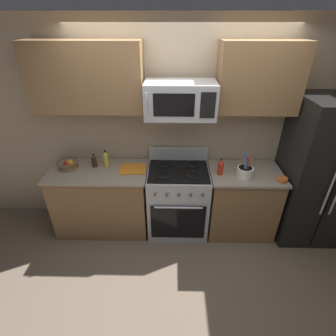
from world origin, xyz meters
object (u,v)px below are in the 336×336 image
object	(u,v)px
bottle_soy	(94,161)
prep_bowl	(282,179)
refrigerator	(317,173)
bottle_oil	(106,159)
cutting_board	(133,169)
range_oven	(178,199)
fruit_basket	(68,164)
microwave	(180,100)
utensil_crock	(245,171)
bottle_hot_sauce	(221,167)

from	to	relation	value
bottle_soy	prep_bowl	world-z (taller)	bottle_soy
bottle_soy	refrigerator	bearing A→B (deg)	-2.34
bottle_oil	prep_bowl	world-z (taller)	bottle_oil
bottle_oil	cutting_board	bearing A→B (deg)	-12.47
range_oven	fruit_basket	world-z (taller)	range_oven
fruit_basket	bottle_oil	size ratio (longest dim) A/B	1.16
bottle_oil	microwave	bearing A→B (deg)	-4.85
range_oven	microwave	distance (m)	1.31
utensil_crock	prep_bowl	size ratio (longest dim) A/B	2.66
refrigerator	bottle_soy	size ratio (longest dim) A/B	10.43
microwave	bottle_soy	bearing A→B (deg)	176.37
bottle_hot_sauce	prep_bowl	world-z (taller)	bottle_hot_sauce
microwave	cutting_board	world-z (taller)	microwave
utensil_crock	prep_bowl	world-z (taller)	utensil_crock
microwave	bottle_soy	distance (m)	1.33
cutting_board	microwave	bearing A→B (deg)	-0.18
range_oven	cutting_board	distance (m)	0.72
bottle_hot_sauce	bottle_soy	size ratio (longest dim) A/B	1.19
bottle_soy	prep_bowl	xyz separation A→B (m)	(2.25, -0.29, -0.05)
refrigerator	range_oven	bearing A→B (deg)	179.41
fruit_basket	prep_bowl	size ratio (longest dim) A/B	2.06
range_oven	bottle_oil	xyz separation A→B (m)	(-0.91, 0.10, 0.54)
bottle_hot_sauce	prep_bowl	size ratio (longest dim) A/B	1.67
utensil_crock	bottle_oil	size ratio (longest dim) A/B	1.50
range_oven	prep_bowl	distance (m)	1.29
prep_bowl	bottle_soy	bearing A→B (deg)	172.68
microwave	cutting_board	xyz separation A→B (m)	(-0.57, 0.00, -0.87)
refrigerator	utensil_crock	world-z (taller)	refrigerator
cutting_board	bottle_soy	distance (m)	0.50
range_oven	utensil_crock	size ratio (longest dim) A/B	3.26
utensil_crock	bottle_oil	world-z (taller)	utensil_crock
range_oven	bottle_hot_sauce	size ratio (longest dim) A/B	5.20
fruit_basket	range_oven	bearing A→B (deg)	-2.30
utensil_crock	fruit_basket	bearing A→B (deg)	175.87
prep_bowl	bottle_oil	bearing A→B (deg)	171.90
cutting_board	bottle_soy	bearing A→B (deg)	172.39
bottle_hot_sauce	fruit_basket	bearing A→B (deg)	176.72
range_oven	refrigerator	distance (m)	1.74
microwave	prep_bowl	world-z (taller)	microwave
bottle_oil	fruit_basket	bearing A→B (deg)	-174.08
cutting_board	fruit_basket	bearing A→B (deg)	178.14
fruit_basket	bottle_soy	distance (m)	0.33
microwave	bottle_oil	world-z (taller)	microwave
fruit_basket	bottle_soy	bearing A→B (deg)	6.87
range_oven	cutting_board	size ratio (longest dim) A/B	3.49
bottle_soy	fruit_basket	bearing A→B (deg)	-173.13
prep_bowl	range_oven	bearing A→B (deg)	170.72
utensil_crock	fruit_basket	xyz separation A→B (m)	(-2.16, 0.16, -0.02)
refrigerator	prep_bowl	distance (m)	0.52
utensil_crock	bottle_soy	bearing A→B (deg)	173.95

